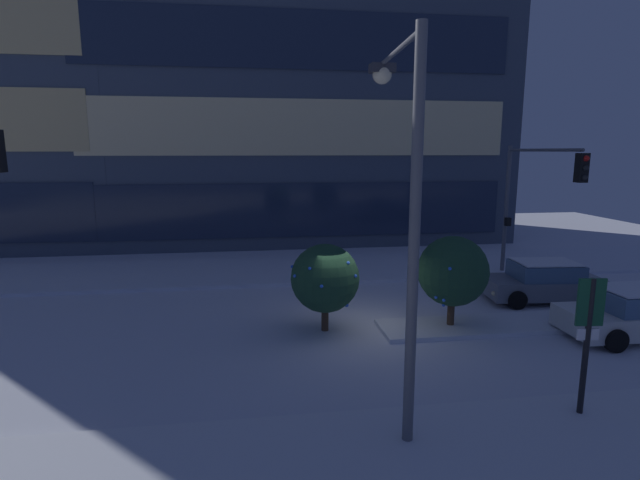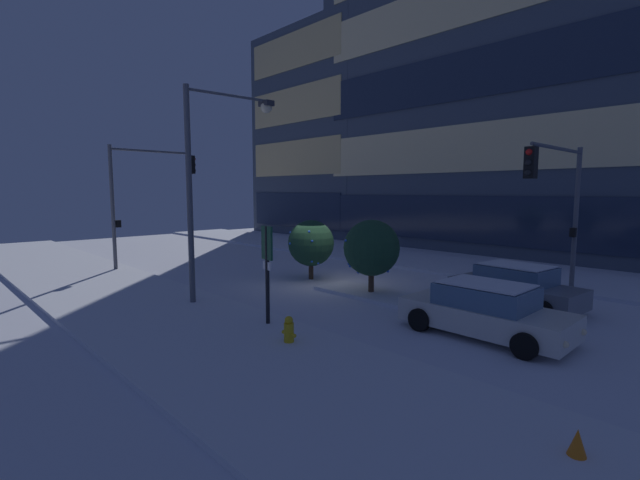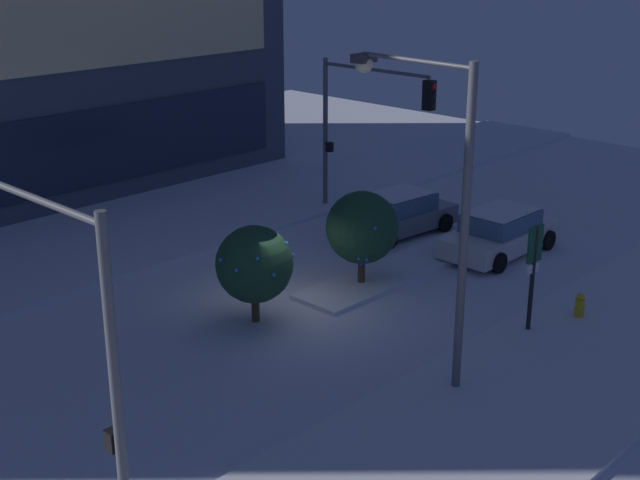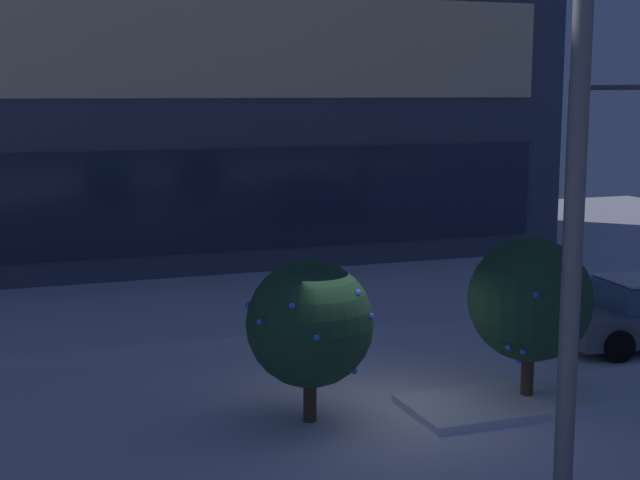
# 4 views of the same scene
# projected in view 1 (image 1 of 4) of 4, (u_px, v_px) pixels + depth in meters

# --- Properties ---
(ground) EXTENTS (52.00, 52.00, 0.00)m
(ground) POSITION_uv_depth(u_px,v_px,m) (354.00, 328.00, 15.39)
(ground) COLOR silver
(curb_strip_far) EXTENTS (52.00, 5.20, 0.14)m
(curb_strip_far) POSITION_uv_depth(u_px,v_px,m) (319.00, 269.00, 22.86)
(curb_strip_far) COLOR silver
(curb_strip_far) RESTS_ON ground
(median_strip) EXTENTS (9.00, 1.80, 0.14)m
(median_strip) POSITION_uv_depth(u_px,v_px,m) (519.00, 324.00, 15.58)
(median_strip) COLOR silver
(median_strip) RESTS_ON ground
(office_tower_main) EXTENTS (25.74, 11.52, 22.42)m
(office_tower_main) POSITION_uv_depth(u_px,v_px,m) (290.00, 59.00, 31.14)
(office_tower_main) COLOR #424C5B
(office_tower_main) RESTS_ON ground
(office_tower_secondary) EXTENTS (12.99, 9.53, 18.67)m
(office_tower_secondary) POSITION_uv_depth(u_px,v_px,m) (3.00, 83.00, 28.15)
(office_tower_secondary) COLOR #424C5B
(office_tower_secondary) RESTS_ON ground
(car_near) EXTENTS (4.61, 2.15, 1.49)m
(car_near) POSITION_uv_depth(u_px,v_px,m) (639.00, 314.00, 14.58)
(car_near) COLOR silver
(car_near) RESTS_ON ground
(car_far) EXTENTS (4.49, 2.38, 1.49)m
(car_far) POSITION_uv_depth(u_px,v_px,m) (544.00, 282.00, 18.07)
(car_far) COLOR slate
(car_far) RESTS_ON ground
(traffic_light_corner_far_right) EXTENTS (0.32, 5.15, 5.71)m
(traffic_light_corner_far_right) POSITION_uv_depth(u_px,v_px,m) (534.00, 189.00, 19.56)
(traffic_light_corner_far_right) COLOR #565960
(traffic_light_corner_far_right) RESTS_ON ground
(street_lamp_arched) EXTENTS (0.59, 3.48, 7.57)m
(street_lamp_arched) POSITION_uv_depth(u_px,v_px,m) (403.00, 178.00, 9.32)
(street_lamp_arched) COLOR #565960
(street_lamp_arched) RESTS_ON ground
(parking_info_sign) EXTENTS (0.55, 0.13, 3.01)m
(parking_info_sign) POSITION_uv_depth(u_px,v_px,m) (588.00, 330.00, 9.85)
(parking_info_sign) COLOR black
(parking_info_sign) RESTS_ON ground
(decorated_tree_median) EXTENTS (2.10, 2.13, 2.72)m
(decorated_tree_median) POSITION_uv_depth(u_px,v_px,m) (325.00, 278.00, 14.91)
(decorated_tree_median) COLOR #473323
(decorated_tree_median) RESTS_ON ground
(decorated_tree_left_of_median) EXTENTS (2.16, 2.16, 2.94)m
(decorated_tree_left_of_median) POSITION_uv_depth(u_px,v_px,m) (453.00, 271.00, 15.02)
(decorated_tree_left_of_median) COLOR #473323
(decorated_tree_left_of_median) RESTS_ON ground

